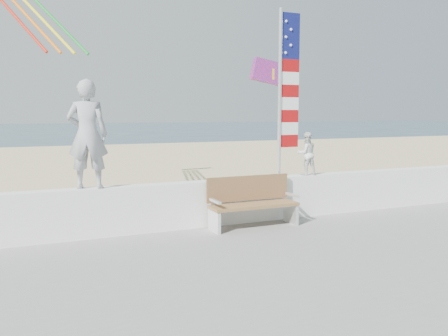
{
  "coord_description": "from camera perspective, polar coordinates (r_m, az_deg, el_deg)",
  "views": [
    {
      "loc": [
        -3.56,
        -6.71,
        2.43
      ],
      "look_at": [
        0.2,
        1.8,
        1.35
      ],
      "focal_mm": 38.0,
      "sensor_mm": 36.0,
      "label": 1
    }
  ],
  "objects": [
    {
      "name": "ground",
      "position": [
        7.98,
        3.99,
        -11.14
      ],
      "size": [
        220.0,
        220.0,
        0.0
      ],
      "primitive_type": "plane",
      "color": "#2A4455",
      "rests_on": "ground"
    },
    {
      "name": "seawall",
      "position": [
        9.58,
        -1.58,
        -4.21
      ],
      "size": [
        30.0,
        0.35,
        0.9
      ],
      "primitive_type": "cube",
      "color": "white",
      "rests_on": "boardwalk"
    },
    {
      "name": "parafoil_kite",
      "position": [
        11.68,
        5.78,
        11.31
      ],
      "size": [
        1.05,
        0.43,
        0.7
      ],
      "color": "red",
      "rests_on": "ground"
    },
    {
      "name": "flag",
      "position": [
        10.19,
        7.37,
        9.74
      ],
      "size": [
        0.5,
        0.08,
        3.5
      ],
      "color": "white",
      "rests_on": "seawall"
    },
    {
      "name": "sand",
      "position": [
        16.29,
        -10.95,
        -1.93
      ],
      "size": [
        90.0,
        40.0,
        0.08
      ],
      "primitive_type": "cube",
      "color": "beige",
      "rests_on": "ground"
    },
    {
      "name": "bench",
      "position": [
        9.45,
        3.37,
        -4.01
      ],
      "size": [
        1.8,
        0.57,
        1.0
      ],
      "color": "olive",
      "rests_on": "boardwalk"
    },
    {
      "name": "child",
      "position": [
        10.51,
        9.88,
        1.73
      ],
      "size": [
        0.5,
        0.41,
        0.94
      ],
      "primitive_type": "imported",
      "rotation": [
        0.0,
        0.0,
        3.03
      ],
      "color": "silver",
      "rests_on": "seawall"
    },
    {
      "name": "adult",
      "position": [
        8.8,
        -16.11,
        3.91
      ],
      "size": [
        0.82,
        0.66,
        1.95
      ],
      "primitive_type": "imported",
      "rotation": [
        0.0,
        0.0,
        2.83
      ],
      "color": "#9E9EA4",
      "rests_on": "seawall"
    }
  ]
}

